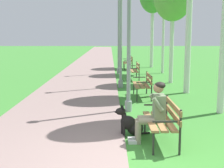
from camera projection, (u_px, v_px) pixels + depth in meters
ground_plane at (138, 163)px, 5.39m from camera, size 120.00×120.00×0.00m
paved_path at (96, 59)px, 29.09m from camera, size 3.21×60.00×0.04m
park_bench_near at (164, 118)px, 6.35m from camera, size 0.55×1.50×0.85m
park_bench_mid at (144, 83)px, 11.00m from camera, size 0.55×1.50×0.85m
park_bench_far at (134, 69)px, 15.39m from camera, size 0.55×1.50×0.85m
park_bench_furthest at (129, 62)px, 19.99m from camera, size 0.55×1.50×0.85m
person_seated_on_near_bench at (154, 110)px, 6.34m from camera, size 0.74×0.49×1.25m
dog_black at (131, 124)px, 6.82m from camera, size 0.82×0.40×0.71m
lamp_post_near at (129, 35)px, 8.72m from camera, size 0.24×0.24×4.22m
lamp_post_mid at (121, 29)px, 12.81m from camera, size 0.24×0.24×4.72m
lamp_post_far at (119, 30)px, 17.51m from camera, size 0.24×0.24×4.72m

